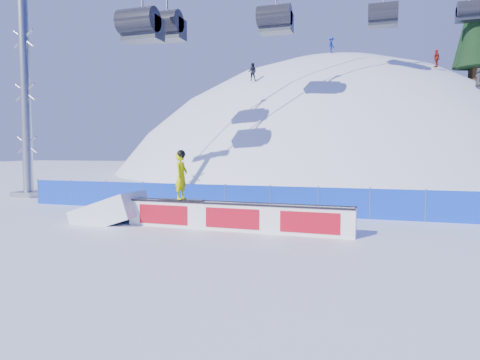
% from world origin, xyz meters
% --- Properties ---
extents(ground, '(160.00, 160.00, 0.00)m').
position_xyz_m(ground, '(0.00, 0.00, 0.00)').
color(ground, white).
rests_on(ground, ground).
extents(snow_hill, '(64.00, 64.00, 64.00)m').
position_xyz_m(snow_hill, '(0.00, 42.00, -18.00)').
color(snow_hill, white).
rests_on(snow_hill, ground).
extents(safety_fence, '(22.05, 0.05, 1.30)m').
position_xyz_m(safety_fence, '(0.00, 4.50, 0.60)').
color(safety_fence, '#0C35C5').
rests_on(safety_fence, ground).
extents(rail_box, '(7.91, 0.74, 0.95)m').
position_xyz_m(rail_box, '(0.70, 0.69, 0.47)').
color(rail_box, white).
rests_on(rail_box, ground).
extents(snow_ramp, '(2.66, 1.70, 1.64)m').
position_xyz_m(snow_ramp, '(-4.24, 0.80, 0.00)').
color(snow_ramp, white).
rests_on(snow_ramp, ground).
extents(snowboarder, '(1.69, 0.60, 1.76)m').
position_xyz_m(snowboarder, '(-1.28, 0.73, 1.81)').
color(snowboarder, black).
rests_on(snowboarder, rail_box).
extents(distant_skiers, '(20.39, 9.93, 6.67)m').
position_xyz_m(distant_skiers, '(3.59, 31.11, 11.43)').
color(distant_skiers, black).
rests_on(distant_skiers, ground).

